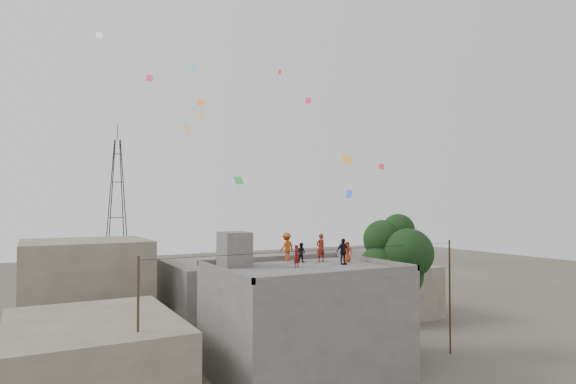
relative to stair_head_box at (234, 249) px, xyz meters
name	(u,v)px	position (x,y,z in m)	size (l,w,h in m)	color
ground	(304,376)	(3.20, -2.60, -7.10)	(140.00, 140.00, 0.00)	#413B35
main_building	(304,322)	(3.20, -2.60, -4.05)	(10.00, 8.00, 6.10)	#54514F
parapet	(304,265)	(3.20, -2.60, -0.85)	(10.00, 8.00, 0.30)	#54514F
stair_head_box	(234,249)	(0.00, 0.00, 0.00)	(1.60, 1.80, 2.00)	#54514F
neighbor_west	(92,360)	(-7.80, -0.60, -5.10)	(8.00, 10.00, 4.00)	#655C50
neighbor_north	(241,290)	(5.20, 11.40, -4.60)	(12.00, 9.00, 5.00)	#54514F
neighbor_northwest	(85,286)	(-6.80, 13.40, -3.60)	(9.00, 8.00, 7.00)	#655C50
neighbor_east	(383,289)	(17.20, 7.40, -4.90)	(7.00, 8.00, 4.40)	#655C50
tree	(396,260)	(10.57, -2.00, -1.00)	(4.90, 4.60, 9.10)	black
utility_line	(323,311)	(3.70, -3.85, -3.27)	(20.12, 0.62, 7.40)	black
transmission_tower	(117,210)	(-0.80, 37.40, 1.97)	(2.97, 2.97, 20.01)	black
person_red_adult	(321,248)	(5.62, -0.56, -0.11)	(0.65, 0.42, 1.77)	maroon
person_orange_child	(347,252)	(6.96, -1.54, -0.35)	(0.64, 0.42, 1.31)	#BB3815
person_dark_child	(301,252)	(4.44, -0.13, -0.39)	(0.59, 0.46, 1.22)	black
person_dark_adult	(343,251)	(6.04, -2.41, -0.21)	(0.92, 0.39, 1.58)	black
person_orange_adult	(287,247)	(3.91, 0.79, -0.09)	(1.18, 0.68, 1.82)	#AD4913
person_red_child	(297,256)	(2.94, -2.25, -0.35)	(0.47, 0.31, 1.29)	#63130F
kites	(266,130)	(3.92, 3.85, 7.84)	(22.12, 18.65, 12.06)	orange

